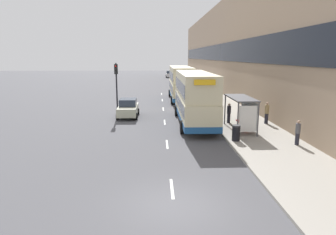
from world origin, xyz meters
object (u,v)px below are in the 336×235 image
object	(u,v)px
bus_shelter	(244,108)
car_1	(169,74)
traffic_light_far_kerb	(116,81)
double_decker_bus_near	(195,97)
pedestrian_2	(298,132)
litter_bin	(236,133)
pedestrian_at_shelter	(229,113)
double_decker_bus_ahead	(181,83)
car_0	(128,108)
pedestrian_1	(267,113)

from	to	relation	value
bus_shelter	car_1	world-z (taller)	bus_shelter
car_1	traffic_light_far_kerb	world-z (taller)	traffic_light_far_kerb
double_decker_bus_near	pedestrian_2	xyz separation A→B (m)	(5.68, -6.76, -1.34)
litter_bin	pedestrian_at_shelter	bearing A→B (deg)	81.68
double_decker_bus_ahead	pedestrian_at_shelter	distance (m)	14.37
double_decker_bus_near	car_0	world-z (taller)	double_decker_bus_near
double_decker_bus_near	traffic_light_far_kerb	distance (m)	7.71
bus_shelter	litter_bin	bearing A→B (deg)	-114.86
car_0	traffic_light_far_kerb	size ratio (longest dim) A/B	0.81
car_0	pedestrian_at_shelter	bearing A→B (deg)	158.49
bus_shelter	double_decker_bus_ahead	distance (m)	17.14
pedestrian_1	bus_shelter	bearing A→B (deg)	-137.80
double_decker_bus_near	double_decker_bus_ahead	xyz separation A→B (m)	(-0.09, 13.72, 0.00)
pedestrian_1	traffic_light_far_kerb	xyz separation A→B (m)	(-12.78, 4.04, 2.31)
double_decker_bus_ahead	double_decker_bus_near	bearing A→B (deg)	-89.63
double_decker_bus_near	car_0	xyz separation A→B (m)	(-5.85, 3.16, -1.44)
car_1	litter_bin	world-z (taller)	car_1
bus_shelter	traffic_light_far_kerb	xyz separation A→B (m)	(-10.17, 6.40, 1.48)
car_1	pedestrian_2	bearing A→B (deg)	-84.98
bus_shelter	double_decker_bus_ahead	world-z (taller)	double_decker_bus_ahead
traffic_light_far_kerb	car_1	bearing A→B (deg)	82.49
car_0	pedestrian_2	distance (m)	15.21
pedestrian_2	car_0	bearing A→B (deg)	139.29
bus_shelter	pedestrian_at_shelter	world-z (taller)	bus_shelter
car_0	pedestrian_2	world-z (taller)	pedestrian_2
car_0	double_decker_bus_ahead	bearing A→B (deg)	-118.60
car_0	car_1	bearing A→B (deg)	-96.40
bus_shelter	pedestrian_2	xyz separation A→B (m)	(2.39, -3.69, -0.93)
double_decker_bus_near	pedestrian_at_shelter	world-z (taller)	double_decker_bus_near
car_0	litter_bin	world-z (taller)	car_0
pedestrian_at_shelter	pedestrian_1	bearing A→B (deg)	-8.17
car_1	pedestrian_at_shelter	xyz separation A→B (m)	(2.74, -56.73, 0.10)
double_decker_bus_ahead	car_1	size ratio (longest dim) A/B	2.57
bus_shelter	double_decker_bus_ahead	xyz separation A→B (m)	(-3.39, 16.80, 0.41)
bus_shelter	double_decker_bus_near	size ratio (longest dim) A/B	0.40
bus_shelter	car_1	bearing A→B (deg)	93.05
pedestrian_1	double_decker_bus_near	bearing A→B (deg)	173.11
pedestrian_at_shelter	pedestrian_2	distance (m)	7.07
double_decker_bus_near	pedestrian_1	xyz separation A→B (m)	(5.90, -0.71, -1.23)
pedestrian_at_shelter	litter_bin	world-z (taller)	pedestrian_at_shelter
car_0	litter_bin	xyz separation A→B (m)	(7.92, -8.87, -0.17)
pedestrian_2	traffic_light_far_kerb	xyz separation A→B (m)	(-12.56, 10.09, 2.42)
litter_bin	double_decker_bus_ahead	bearing A→B (deg)	96.35
car_1	pedestrian_2	xyz separation A→B (m)	(5.55, -63.21, 0.06)
bus_shelter	car_0	bearing A→B (deg)	145.72
car_0	traffic_light_far_kerb	world-z (taller)	traffic_light_far_kerb
litter_bin	traffic_light_far_kerb	size ratio (longest dim) A/B	0.21
double_decker_bus_near	car_1	size ratio (longest dim) A/B	2.55
pedestrian_at_shelter	litter_bin	size ratio (longest dim) A/B	1.57
car_1	car_0	bearing A→B (deg)	-96.40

